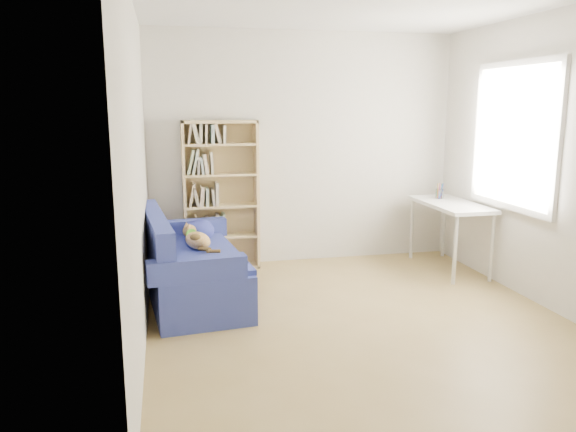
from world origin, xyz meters
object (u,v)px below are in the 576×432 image
Objects in this scene: bookshelf at (221,201)px; desk at (451,210)px; sofa at (189,266)px; pen_cup at (440,193)px.

bookshelf reaches higher than desk.
desk is (2.84, 0.36, 0.36)m from sofa.
desk is at bearing -91.69° from pen_cup.
sofa is 1.12m from bookshelf.
pen_cup reaches higher than desk.
desk is 6.30× the size of pen_cup.
sofa is at bearing -113.11° from bookshelf.
sofa is 1.57× the size of desk.
bookshelf is at bearing 166.45° from desk.
bookshelf is 2.47m from pen_cup.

